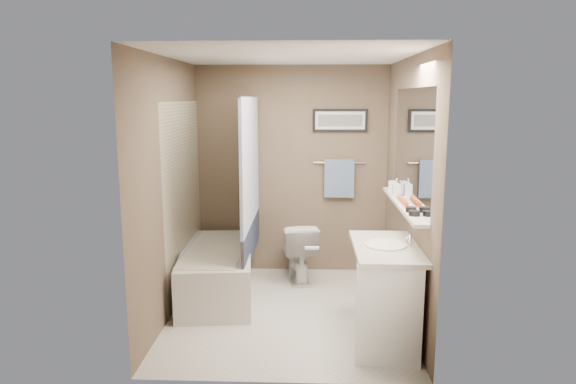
{
  "coord_description": "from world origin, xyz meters",
  "views": [
    {
      "loc": [
        0.19,
        -4.65,
        2.04
      ],
      "look_at": [
        0.0,
        0.15,
        1.15
      ],
      "focal_mm": 32.0,
      "sensor_mm": 36.0,
      "label": 1
    }
  ],
  "objects_px": {
    "vanity": "(386,296)",
    "soap_bottle": "(396,187)",
    "toilet": "(298,251)",
    "candle_bowl_near": "(414,213)",
    "candle_bowl_far": "(411,210)",
    "hair_brush_back": "(402,199)",
    "hair_brush_front": "(404,202)",
    "bathtub": "(217,272)",
    "glass_jar": "(392,186)"
  },
  "relations": [
    {
      "from": "toilet",
      "to": "candle_bowl_far",
      "type": "bearing_deg",
      "value": 114.13
    },
    {
      "from": "bathtub",
      "to": "soap_bottle",
      "type": "relative_size",
      "value": 9.26
    },
    {
      "from": "bathtub",
      "to": "glass_jar",
      "type": "distance_m",
      "value": 2.01
    },
    {
      "from": "bathtub",
      "to": "hair_brush_front",
      "type": "height_order",
      "value": "hair_brush_front"
    },
    {
      "from": "candle_bowl_far",
      "to": "hair_brush_back",
      "type": "distance_m",
      "value": 0.43
    },
    {
      "from": "candle_bowl_near",
      "to": "hair_brush_front",
      "type": "bearing_deg",
      "value": 90.0
    },
    {
      "from": "hair_brush_front",
      "to": "hair_brush_back",
      "type": "bearing_deg",
      "value": 90.0
    },
    {
      "from": "vanity",
      "to": "hair_brush_front",
      "type": "relative_size",
      "value": 4.09
    },
    {
      "from": "candle_bowl_far",
      "to": "vanity",
      "type": "bearing_deg",
      "value": -165.43
    },
    {
      "from": "toilet",
      "to": "candle_bowl_near",
      "type": "relative_size",
      "value": 7.52
    },
    {
      "from": "vanity",
      "to": "candle_bowl_near",
      "type": "distance_m",
      "value": 0.76
    },
    {
      "from": "candle_bowl_far",
      "to": "soap_bottle",
      "type": "height_order",
      "value": "soap_bottle"
    },
    {
      "from": "hair_brush_back",
      "to": "glass_jar",
      "type": "distance_m",
      "value": 0.54
    },
    {
      "from": "hair_brush_back",
      "to": "bathtub",
      "type": "bearing_deg",
      "value": 164.43
    },
    {
      "from": "hair_brush_front",
      "to": "candle_bowl_far",
      "type": "bearing_deg",
      "value": -90.0
    },
    {
      "from": "hair_brush_front",
      "to": "glass_jar",
      "type": "bearing_deg",
      "value": 90.0
    },
    {
      "from": "bathtub",
      "to": "hair_brush_front",
      "type": "bearing_deg",
      "value": -25.76
    },
    {
      "from": "hair_brush_back",
      "to": "hair_brush_front",
      "type": "bearing_deg",
      "value": -90.0
    },
    {
      "from": "bathtub",
      "to": "candle_bowl_near",
      "type": "xyz_separation_m",
      "value": [
        1.79,
        -1.06,
        0.89
      ]
    },
    {
      "from": "soap_bottle",
      "to": "hair_brush_front",
      "type": "bearing_deg",
      "value": -90.0
    },
    {
      "from": "toilet",
      "to": "candle_bowl_near",
      "type": "height_order",
      "value": "candle_bowl_near"
    },
    {
      "from": "glass_jar",
      "to": "soap_bottle",
      "type": "relative_size",
      "value": 0.62
    },
    {
      "from": "toilet",
      "to": "hair_brush_front",
      "type": "height_order",
      "value": "hair_brush_front"
    },
    {
      "from": "vanity",
      "to": "candle_bowl_far",
      "type": "height_order",
      "value": "candle_bowl_far"
    },
    {
      "from": "vanity",
      "to": "soap_bottle",
      "type": "relative_size",
      "value": 5.55
    },
    {
      "from": "candle_bowl_near",
      "to": "candle_bowl_far",
      "type": "bearing_deg",
      "value": 90.0
    },
    {
      "from": "glass_jar",
      "to": "soap_bottle",
      "type": "height_order",
      "value": "soap_bottle"
    },
    {
      "from": "hair_brush_front",
      "to": "soap_bottle",
      "type": "height_order",
      "value": "soap_bottle"
    },
    {
      "from": "candle_bowl_near",
      "to": "soap_bottle",
      "type": "distance_m",
      "value": 0.86
    },
    {
      "from": "vanity",
      "to": "candle_bowl_near",
      "type": "xyz_separation_m",
      "value": [
        0.19,
        -0.08,
        0.73
      ]
    },
    {
      "from": "bathtub",
      "to": "hair_brush_back",
      "type": "relative_size",
      "value": 6.82
    },
    {
      "from": "hair_brush_front",
      "to": "toilet",
      "type": "bearing_deg",
      "value": 130.51
    },
    {
      "from": "soap_bottle",
      "to": "vanity",
      "type": "bearing_deg",
      "value": -103.44
    },
    {
      "from": "hair_brush_back",
      "to": "candle_bowl_near",
      "type": "bearing_deg",
      "value": -90.0
    },
    {
      "from": "vanity",
      "to": "glass_jar",
      "type": "distance_m",
      "value": 1.28
    },
    {
      "from": "hair_brush_back",
      "to": "soap_bottle",
      "type": "xyz_separation_m",
      "value": [
        0.0,
        0.3,
        0.06
      ]
    },
    {
      "from": "bathtub",
      "to": "candle_bowl_far",
      "type": "height_order",
      "value": "candle_bowl_far"
    },
    {
      "from": "candle_bowl_near",
      "to": "toilet",
      "type": "bearing_deg",
      "value": 121.63
    },
    {
      "from": "candle_bowl_near",
      "to": "glass_jar",
      "type": "bearing_deg",
      "value": 90.0
    },
    {
      "from": "toilet",
      "to": "candle_bowl_far",
      "type": "xyz_separation_m",
      "value": [
        0.95,
        -1.41,
        0.8
      ]
    },
    {
      "from": "bathtub",
      "to": "soap_bottle",
      "type": "distance_m",
      "value": 2.03
    },
    {
      "from": "bathtub",
      "to": "soap_bottle",
      "type": "height_order",
      "value": "soap_bottle"
    },
    {
      "from": "candle_bowl_near",
      "to": "hair_brush_front",
      "type": "xyz_separation_m",
      "value": [
        0.0,
        0.43,
        0.0
      ]
    },
    {
      "from": "hair_brush_front",
      "to": "glass_jar",
      "type": "xyz_separation_m",
      "value": [
        0.0,
        0.67,
        0.03
      ]
    },
    {
      "from": "hair_brush_front",
      "to": "hair_brush_back",
      "type": "relative_size",
      "value": 1.0
    },
    {
      "from": "candle_bowl_near",
      "to": "hair_brush_back",
      "type": "relative_size",
      "value": 0.41
    },
    {
      "from": "vanity",
      "to": "soap_bottle",
      "type": "xyz_separation_m",
      "value": [
        0.19,
        0.77,
        0.8
      ]
    },
    {
      "from": "vanity",
      "to": "soap_bottle",
      "type": "height_order",
      "value": "soap_bottle"
    },
    {
      "from": "candle_bowl_near",
      "to": "soap_bottle",
      "type": "relative_size",
      "value": 0.56
    },
    {
      "from": "vanity",
      "to": "hair_brush_front",
      "type": "height_order",
      "value": "hair_brush_front"
    }
  ]
}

